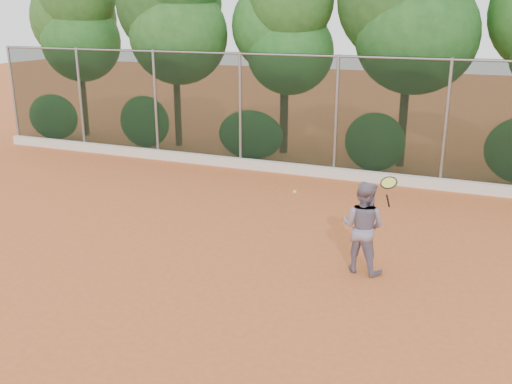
% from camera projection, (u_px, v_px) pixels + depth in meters
% --- Properties ---
extents(ground, '(80.00, 80.00, 0.00)m').
position_uv_depth(ground, '(236.00, 271.00, 10.63)').
color(ground, '#C9622F').
rests_on(ground, ground).
extents(concrete_curb, '(24.00, 0.20, 0.30)m').
position_uv_depth(concrete_curb, '(332.00, 173.00, 16.60)').
color(concrete_curb, silver).
rests_on(concrete_curb, ground).
extents(tennis_player, '(0.95, 0.81, 1.73)m').
position_uv_depth(tennis_player, '(363.00, 227.00, 10.39)').
color(tennis_player, gray).
rests_on(tennis_player, ground).
extents(chainlink_fence, '(24.09, 0.09, 3.50)m').
position_uv_depth(chainlink_fence, '(336.00, 114.00, 16.25)').
color(chainlink_fence, black).
rests_on(chainlink_fence, ground).
extents(foliage_backdrop, '(23.70, 3.63, 7.55)m').
position_uv_depth(foliage_backdrop, '(339.00, 20.00, 17.43)').
color(foliage_backdrop, '#48311B').
rests_on(foliage_backdrop, ground).
extents(tennis_racket, '(0.35, 0.32, 0.58)m').
position_uv_depth(tennis_racket, '(389.00, 185.00, 9.88)').
color(tennis_racket, black).
rests_on(tennis_racket, ground).
extents(tennis_ball_in_flight, '(0.07, 0.07, 0.07)m').
position_uv_depth(tennis_ball_in_flight, '(295.00, 192.00, 10.51)').
color(tennis_ball_in_flight, '#DBEE36').
rests_on(tennis_ball_in_flight, ground).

